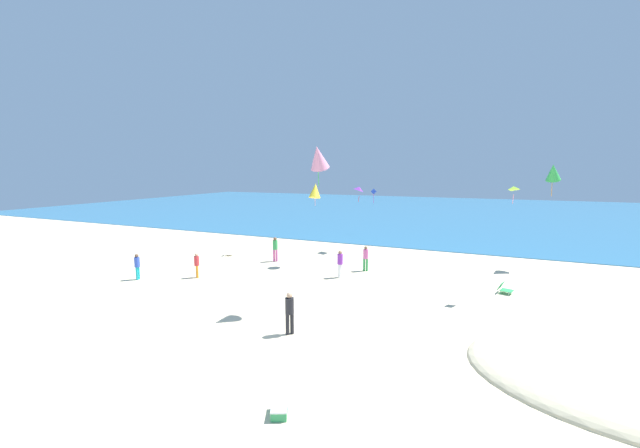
# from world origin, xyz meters

# --- Properties ---
(ground_plane) EXTENTS (120.00, 120.00, 0.00)m
(ground_plane) POSITION_xyz_m (0.00, 10.00, 0.00)
(ground_plane) COLOR beige
(ocean_water) EXTENTS (120.00, 60.00, 0.05)m
(ocean_water) POSITION_xyz_m (0.00, 50.15, 0.03)
(ocean_water) COLOR teal
(ocean_water) RESTS_ON ground_plane
(dune_mound) EXTENTS (9.33, 6.53, 1.28)m
(dune_mound) POSITION_xyz_m (12.31, 3.81, 0.00)
(dune_mound) COLOR beige
(dune_mound) RESTS_ON ground_plane
(beach_chair_far_right) EXTENTS (0.76, 0.72, 0.61)m
(beach_chair_far_right) POSITION_xyz_m (-8.96, 12.59, 0.27)
(beach_chair_far_right) COLOR white
(beach_chair_far_right) RESTS_ON ground_plane
(beach_chair_mid_beach) EXTENTS (0.81, 0.73, 0.56)m
(beach_chair_mid_beach) POSITION_xyz_m (9.17, 11.22, 0.26)
(beach_chair_mid_beach) COLOR #2D9956
(beach_chair_mid_beach) RESTS_ON ground_plane
(cooler_box) EXTENTS (0.60, 0.68, 0.26)m
(cooler_box) POSITION_xyz_m (3.37, -1.60, 0.13)
(cooler_box) COLOR #339956
(cooler_box) RESTS_ON ground_plane
(person_0) EXTENTS (0.38, 0.38, 1.50)m
(person_0) POSITION_xyz_m (-9.94, 5.60, 0.86)
(person_0) COLOR #19ADB2
(person_0) RESTS_ON ground_plane
(person_1) EXTENTS (0.35, 0.35, 1.56)m
(person_1) POSITION_xyz_m (1.49, 12.54, 0.90)
(person_1) COLOR green
(person_1) RESTS_ON ground_plane
(person_2) EXTENTS (0.37, 0.37, 1.61)m
(person_2) POSITION_xyz_m (0.54, 10.54, 0.93)
(person_2) COLOR white
(person_2) RESTS_ON ground_plane
(person_3) EXTENTS (0.39, 0.39, 1.68)m
(person_3) POSITION_xyz_m (-4.88, 12.44, 0.97)
(person_3) COLOR #D8599E
(person_3) RESTS_ON ground_plane
(person_4) EXTENTS (0.41, 0.41, 1.45)m
(person_4) POSITION_xyz_m (-7.10, 7.24, 0.84)
(person_4) COLOR orange
(person_4) RESTS_ON ground_plane
(person_5) EXTENTS (0.46, 0.46, 1.65)m
(person_5) POSITION_xyz_m (1.40, 2.70, 0.95)
(person_5) COLOR black
(person_5) RESTS_ON ground_plane
(kite_green) EXTENTS (1.16, 1.35, 2.10)m
(kite_green) POSITION_xyz_m (11.85, 17.68, 6.07)
(kite_green) COLOR green
(kite_yellow) EXTENTS (0.84, 1.02, 1.52)m
(kite_yellow) POSITION_xyz_m (-2.03, 12.75, 4.90)
(kite_yellow) COLOR yellow
(kite_pink) EXTENTS (0.81, 1.14, 1.82)m
(kite_pink) POSITION_xyz_m (1.39, 5.45, 6.73)
(kite_pink) COLOR pink
(kite_lime) EXTENTS (0.59, 0.56, 0.87)m
(kite_lime) POSITION_xyz_m (9.19, 10.40, 5.36)
(kite_lime) COLOR #99DB33
(kite_blue) EXTENTS (0.56, 0.17, 1.44)m
(kite_blue) POSITION_xyz_m (-1.70, 25.96, 4.09)
(kite_blue) COLOR blue
(kite_purple) EXTENTS (0.96, 1.03, 1.23)m
(kite_purple) POSITION_xyz_m (-0.67, 18.01, 4.81)
(kite_purple) COLOR purple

